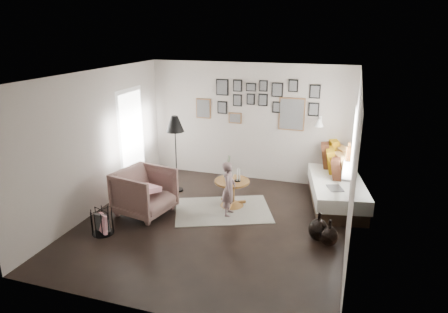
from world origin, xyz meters
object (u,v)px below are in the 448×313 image
(daybed, at_px, (336,183))
(child, at_px, (229,189))
(magazine_basket, at_px, (102,222))
(armchair, at_px, (145,192))
(demijohn_large, at_px, (318,230))
(demijohn_small, at_px, (329,236))
(pedestal_table, at_px, (232,194))
(vase, at_px, (228,172))
(floor_lamp, at_px, (175,127))

(daybed, distance_m, child, 2.26)
(magazine_basket, bearing_deg, armchair, 70.80)
(daybed, height_order, child, daybed)
(demijohn_large, distance_m, demijohn_small, 0.21)
(child, bearing_deg, armchair, 101.34)
(daybed, xyz_separation_m, child, (-1.84, -1.30, 0.16))
(pedestal_table, bearing_deg, vase, 165.96)
(vase, bearing_deg, magazine_basket, -134.00)
(vase, distance_m, demijohn_large, 2.04)
(demijohn_large, relative_size, demijohn_small, 1.10)
(vase, bearing_deg, floor_lamp, 164.16)
(pedestal_table, relative_size, child, 0.65)
(pedestal_table, distance_m, demijohn_small, 2.11)
(vase, distance_m, floor_lamp, 1.48)
(armchair, relative_size, floor_lamp, 0.58)
(daybed, distance_m, armchair, 3.74)
(floor_lamp, distance_m, demijohn_large, 3.48)
(daybed, xyz_separation_m, floor_lamp, (-3.22, -0.54, 1.04))
(daybed, height_order, demijohn_large, daybed)
(armchair, xyz_separation_m, demijohn_small, (3.33, -0.14, -0.26))
(daybed, height_order, floor_lamp, floor_lamp)
(vase, distance_m, magazine_basket, 2.45)
(armchair, xyz_separation_m, demijohn_large, (3.15, -0.02, -0.24))
(demijohn_large, bearing_deg, daybed, 84.14)
(child, bearing_deg, demijohn_small, -111.03)
(vase, relative_size, magazine_basket, 1.07)
(demijohn_large, bearing_deg, demijohn_small, -34.33)
(pedestal_table, height_order, demijohn_small, pedestal_table)
(armchair, distance_m, child, 1.55)
(vase, distance_m, child, 0.46)
(vase, height_order, daybed, daybed)
(pedestal_table, bearing_deg, child, -81.69)
(daybed, xyz_separation_m, armchair, (-3.33, -1.71, 0.07))
(magazine_basket, distance_m, demijohn_large, 3.58)
(armchair, height_order, magazine_basket, armchair)
(pedestal_table, bearing_deg, demijohn_small, -26.48)
(vase, xyz_separation_m, demijohn_small, (1.97, -0.96, -0.51))
(daybed, distance_m, demijohn_large, 1.75)
(pedestal_table, xyz_separation_m, vase, (-0.08, 0.02, 0.43))
(floor_lamp, bearing_deg, armchair, -95.16)
(pedestal_table, distance_m, armchair, 1.65)
(daybed, relative_size, magazine_basket, 5.25)
(demijohn_small, bearing_deg, armchair, 177.60)
(daybed, height_order, demijohn_small, daybed)
(armchair, distance_m, magazine_basket, 0.98)
(armchair, height_order, child, child)
(pedestal_table, height_order, armchair, armchair)
(child, bearing_deg, vase, 14.32)
(pedestal_table, relative_size, magazine_basket, 1.50)
(floor_lamp, relative_size, child, 1.57)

